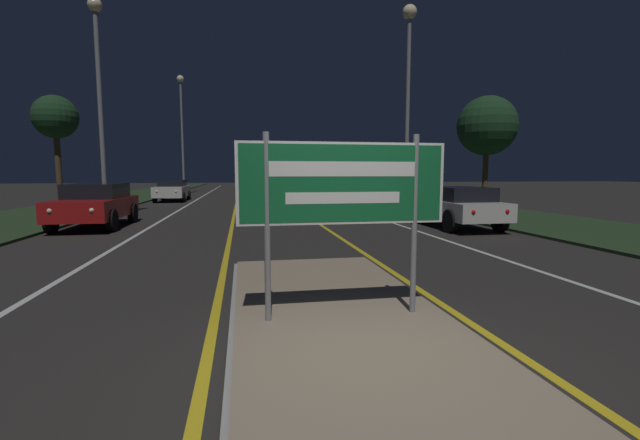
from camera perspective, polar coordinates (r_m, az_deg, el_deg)
The scene contains 21 objects.
ground_plane at distance 4.34m, azimuth 6.31°, elevation -18.19°, with size 160.00×160.00×0.00m, color #282623.
median_island at distance 5.25m, azimuth 3.01°, elevation -13.25°, with size 2.65×6.96×0.10m.
verge_left at distance 25.27m, azimuth -29.59°, elevation 1.46°, with size 5.00×100.00×0.08m.
verge_right at distance 26.11m, azimuth 13.80°, elevation 2.22°, with size 5.00×100.00×0.08m.
centre_line_yellow_left at distance 28.84m, azimuth -11.03°, elevation 2.58°, with size 0.12×70.00×0.01m.
centre_line_yellow_right at distance 28.96m, azimuth -5.01°, elevation 2.69°, with size 0.12×70.00×0.01m.
lane_line_white_left at distance 29.00m, azimuth -16.34°, elevation 2.46°, with size 0.12×70.00×0.01m.
lane_line_white_right at distance 29.33m, azimuth 0.22°, elevation 2.76°, with size 0.12×70.00×0.01m.
edge_line_white_left at distance 29.46m, azimuth -22.15°, elevation 2.31°, with size 0.10×70.00×0.01m.
edge_line_white_right at distance 30.02m, azimuth 5.87°, elevation 2.80°, with size 0.10×70.00×0.01m.
highway_sign at distance 4.95m, azimuth 3.13°, elevation 4.04°, with size 2.45×0.07×2.15m.
streetlight_left_near at distance 19.43m, azimuth -27.42°, elevation 16.67°, with size 0.53×0.53×8.43m.
streetlight_left_far at distance 39.23m, azimuth -17.98°, elevation 13.23°, with size 0.59×0.59×10.01m.
streetlight_right_near at distance 20.49m, azimuth 11.71°, elevation 19.27°, with size 0.63×0.63×9.13m.
car_receding_0 at distance 14.82m, azimuth 17.72°, elevation 1.86°, with size 1.85×4.15×1.35m.
car_receding_1 at distance 24.91m, azimuth 6.26°, elevation 3.83°, with size 1.95×4.61×1.43m.
car_approaching_0 at distance 16.06m, azimuth -27.72°, elevation 1.90°, with size 1.92×4.22×1.45m.
car_approaching_1 at distance 29.37m, azimuth -19.08°, elevation 3.83°, with size 1.91×4.48×1.36m.
warning_sign at distance 23.57m, azimuth 13.91°, elevation 5.41°, with size 0.60×0.06×2.40m.
roadside_palm_left at distance 21.93m, azimuth -31.81°, elevation 11.41°, with size 1.83×1.83×5.03m.
roadside_palm_right at distance 20.84m, azimuth 21.39°, elevation 11.56°, with size 2.62×2.62×5.13m.
Camera 1 is at (-1.15, -3.78, 1.79)m, focal length 24.00 mm.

